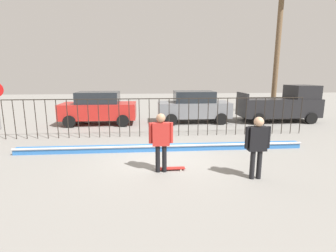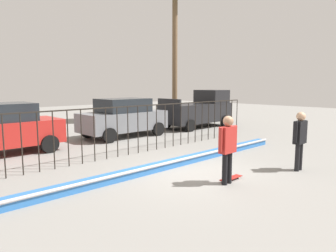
% 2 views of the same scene
% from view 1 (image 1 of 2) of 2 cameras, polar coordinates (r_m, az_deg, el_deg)
% --- Properties ---
extents(ground_plane, '(60.00, 60.00, 0.00)m').
position_cam_1_polar(ground_plane, '(9.02, -0.83, -7.35)').
color(ground_plane, gray).
extents(bowl_coping_ledge, '(11.00, 0.40, 0.27)m').
position_cam_1_polar(bowl_coping_ledge, '(9.94, -1.25, -4.81)').
color(bowl_coping_ledge, '#2D6BB7').
rests_on(bowl_coping_ledge, ground).
extents(perimeter_fence, '(14.04, 0.04, 1.81)m').
position_cam_1_polar(perimeter_fence, '(12.00, -1.97, 2.90)').
color(perimeter_fence, black).
rests_on(perimeter_fence, ground).
extents(skateboarder, '(0.72, 0.27, 1.79)m').
position_cam_1_polar(skateboarder, '(7.57, -1.59, -2.57)').
color(skateboarder, black).
rests_on(skateboarder, ground).
extents(skateboard, '(0.80, 0.20, 0.07)m').
position_cam_1_polar(skateboard, '(8.00, 0.89, -9.42)').
color(skateboard, '#A51E19').
rests_on(skateboard, ground).
extents(camera_operator, '(0.72, 0.27, 1.78)m').
position_cam_1_polar(camera_operator, '(7.49, 19.33, -3.44)').
color(camera_operator, black).
rests_on(camera_operator, ground).
extents(parked_car_red, '(4.30, 2.12, 1.90)m').
position_cam_1_polar(parked_car_red, '(15.56, -15.19, 3.97)').
color(parked_car_red, '#B2231E').
rests_on(parked_car_red, ground).
extents(parked_car_gray, '(4.30, 2.12, 1.90)m').
position_cam_1_polar(parked_car_gray, '(15.69, 5.76, 4.38)').
color(parked_car_gray, slate).
rests_on(parked_car_gray, ground).
extents(pickup_truck, '(4.70, 2.12, 2.24)m').
position_cam_1_polar(pickup_truck, '(17.34, 24.03, 4.33)').
color(pickup_truck, black).
rests_on(pickup_truck, ground).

